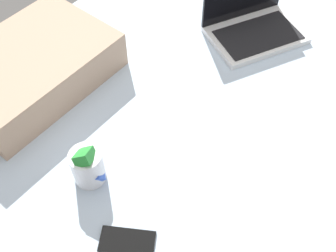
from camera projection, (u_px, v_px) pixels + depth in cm
name	position (u px, v px, depth cm)	size (l,w,h in cm)	color
bed_mattress	(222.00, 94.00, 145.63)	(180.00, 140.00, 18.00)	silver
laptop	(253.00, 22.00, 148.81)	(39.79, 35.29, 23.00)	silver
snack_cup	(88.00, 166.00, 110.19)	(9.00, 9.92, 14.50)	silver
cell_phone	(127.00, 241.00, 103.29)	(6.80, 14.00, 0.80)	black
pillow	(31.00, 68.00, 131.89)	(52.00, 36.00, 13.00)	tan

